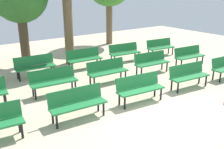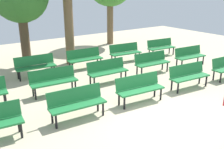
% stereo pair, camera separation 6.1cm
% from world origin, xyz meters
% --- Properties ---
extents(ground_plane, '(26.22, 26.22, 0.00)m').
position_xyz_m(ground_plane, '(0.00, 0.00, 0.00)').
color(ground_plane, '#BCAD8E').
extents(bench_r0_c1, '(1.63, 0.59, 0.87)m').
position_xyz_m(bench_r0_c1, '(-2.07, 1.72, 0.50)').
color(bench_r0_c1, '#1E7238').
rests_on(bench_r0_c1, ground_plane).
extents(bench_r0_c2, '(1.64, 0.65, 0.87)m').
position_xyz_m(bench_r0_c2, '(0.08, 1.55, 0.50)').
color(bench_r0_c2, '#1E7238').
rests_on(bench_r0_c2, ground_plane).
extents(bench_r0_c3, '(1.64, 0.64, 0.87)m').
position_xyz_m(bench_r0_c3, '(2.34, 1.44, 0.50)').
color(bench_r0_c3, '#1E7238').
rests_on(bench_r0_c3, ground_plane).
extents(bench_r1_c1, '(1.64, 0.63, 0.87)m').
position_xyz_m(bench_r1_c1, '(-1.88, 3.78, 0.50)').
color(bench_r1_c1, '#1E7238').
rests_on(bench_r1_c1, ground_plane).
extents(bench_r1_c2, '(1.62, 0.57, 0.87)m').
position_xyz_m(bench_r1_c2, '(0.24, 3.61, 0.50)').
color(bench_r1_c2, '#1E7238').
rests_on(bench_r1_c2, ground_plane).
extents(bench_r1_c3, '(1.63, 0.61, 0.87)m').
position_xyz_m(bench_r1_c3, '(2.46, 3.49, 0.50)').
color(bench_r1_c3, '#1E7238').
rests_on(bench_r1_c3, ground_plane).
extents(bench_r1_c4, '(1.63, 0.61, 0.87)m').
position_xyz_m(bench_r1_c4, '(4.67, 3.26, 0.50)').
color(bench_r1_c4, '#1E7238').
rests_on(bench_r1_c4, ground_plane).
extents(bench_r2_c1, '(1.63, 0.59, 0.87)m').
position_xyz_m(bench_r2_c1, '(-1.79, 5.84, 0.50)').
color(bench_r2_c1, '#1E7238').
rests_on(bench_r2_c1, ground_plane).
extents(bench_r2_c2, '(1.63, 0.58, 0.87)m').
position_xyz_m(bench_r2_c2, '(0.43, 5.70, 0.50)').
color(bench_r2_c2, '#1E7238').
rests_on(bench_r2_c2, ground_plane).
extents(bench_r2_c3, '(1.64, 0.64, 0.87)m').
position_xyz_m(bench_r2_c3, '(2.62, 5.54, 0.50)').
color(bench_r2_c3, '#1E7238').
rests_on(bench_r2_c3, ground_plane).
extents(bench_r2_c4, '(1.64, 0.64, 0.87)m').
position_xyz_m(bench_r2_c4, '(4.89, 5.34, 0.50)').
color(bench_r2_c4, '#1E7238').
rests_on(bench_r2_c4, ground_plane).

